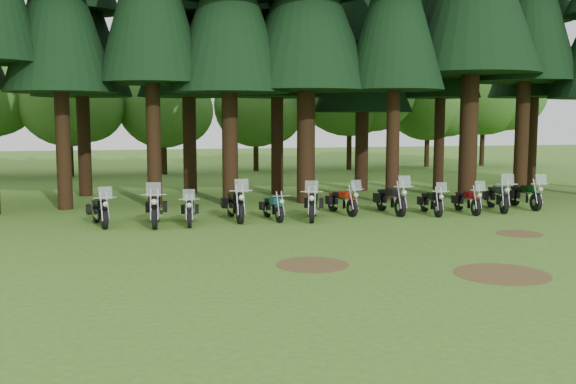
# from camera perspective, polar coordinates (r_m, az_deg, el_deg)

# --- Properties ---
(ground) EXTENTS (120.00, 120.00, 0.00)m
(ground) POSITION_cam_1_polar(r_m,az_deg,el_deg) (18.79, 9.28, -4.56)
(ground) COLOR #3B6722
(ground) RESTS_ON ground
(pine_back_4) EXTENTS (4.94, 4.94, 13.78)m
(pine_back_4) POSITION_cam_1_polar(r_m,az_deg,el_deg) (32.57, 6.71, 14.72)
(pine_back_4) COLOR #301E10
(pine_back_4) RESTS_ON ground
(decid_2) EXTENTS (6.72, 6.53, 8.40)m
(decid_2) POSITION_cam_1_polar(r_m,az_deg,el_deg) (41.81, -18.57, 8.07)
(decid_2) COLOR #301E10
(decid_2) RESTS_ON ground
(decid_3) EXTENTS (6.12, 5.95, 7.65)m
(decid_3) POSITION_cam_1_polar(r_m,az_deg,el_deg) (42.12, -10.66, 7.68)
(decid_3) COLOR #301E10
(decid_3) RESTS_ON ground
(decid_4) EXTENTS (5.93, 5.76, 7.41)m
(decid_4) POSITION_cam_1_polar(r_m,az_deg,el_deg) (44.15, -2.51, 7.54)
(decid_4) COLOR #301E10
(decid_4) RESTS_ON ground
(decid_5) EXTENTS (8.45, 8.21, 10.56)m
(decid_5) POSITION_cam_1_polar(r_m,az_deg,el_deg) (45.48, 6.08, 9.83)
(decid_5) COLOR #301E10
(decid_5) RESTS_ON ground
(decid_6) EXTENTS (7.06, 6.86, 8.82)m
(decid_6) POSITION_cam_1_polar(r_m,az_deg,el_deg) (49.24, 12.79, 8.25)
(decid_6) COLOR #301E10
(decid_6) RESTS_ON ground
(decid_7) EXTENTS (8.44, 8.20, 10.55)m
(decid_7) POSITION_cam_1_polar(r_m,az_deg,el_deg) (51.38, 17.55, 9.17)
(decid_7) COLOR #301E10
(decid_7) RESTS_ON ground
(dirt_patch_0) EXTENTS (1.80, 1.80, 0.01)m
(dirt_patch_0) POSITION_cam_1_polar(r_m,az_deg,el_deg) (15.94, 2.18, -6.46)
(dirt_patch_0) COLOR #4C3D1E
(dirt_patch_0) RESTS_ON ground
(dirt_patch_1) EXTENTS (1.40, 1.40, 0.01)m
(dirt_patch_1) POSITION_cam_1_polar(r_m,az_deg,el_deg) (21.37, 19.89, -3.51)
(dirt_patch_1) COLOR #4C3D1E
(dirt_patch_1) RESTS_ON ground
(dirt_patch_2) EXTENTS (2.20, 2.20, 0.01)m
(dirt_patch_2) POSITION_cam_1_polar(r_m,az_deg,el_deg) (15.80, 18.48, -6.91)
(dirt_patch_2) COLOR #4C3D1E
(dirt_patch_2) RESTS_ON ground
(motorcycle_0) EXTENTS (0.75, 2.26, 1.43)m
(motorcycle_0) POSITION_cam_1_polar(r_m,az_deg,el_deg) (22.48, -16.37, -1.69)
(motorcycle_0) COLOR black
(motorcycle_0) RESTS_ON ground
(motorcycle_1) EXTENTS (0.56, 2.50, 1.57)m
(motorcycle_1) POSITION_cam_1_polar(r_m,az_deg,el_deg) (22.13, -11.68, -1.56)
(motorcycle_1) COLOR black
(motorcycle_1) RESTS_ON ground
(motorcycle_2) EXTENTS (0.51, 2.10, 1.32)m
(motorcycle_2) POSITION_cam_1_polar(r_m,az_deg,el_deg) (22.09, -8.73, -1.73)
(motorcycle_2) COLOR black
(motorcycle_2) RESTS_ON ground
(motorcycle_3) EXTENTS (0.47, 2.50, 1.58)m
(motorcycle_3) POSITION_cam_1_polar(r_m,az_deg,el_deg) (22.82, -4.71, -1.19)
(motorcycle_3) COLOR black
(motorcycle_3) RESTS_ON ground
(motorcycle_4) EXTENTS (0.36, 2.00, 0.81)m
(motorcycle_4) POSITION_cam_1_polar(r_m,az_deg,el_deg) (22.88, -1.34, -1.44)
(motorcycle_4) COLOR black
(motorcycle_4) RESTS_ON ground
(motorcycle_5) EXTENTS (1.06, 2.34, 1.50)m
(motorcycle_5) POSITION_cam_1_polar(r_m,az_deg,el_deg) (22.93, 2.24, -1.20)
(motorcycle_5) COLOR black
(motorcycle_5) RESTS_ON ground
(motorcycle_6) EXTENTS (0.63, 2.21, 1.39)m
(motorcycle_6) POSITION_cam_1_polar(r_m,az_deg,el_deg) (24.28, 4.86, -0.88)
(motorcycle_6) COLOR black
(motorcycle_6) RESTS_ON ground
(motorcycle_7) EXTENTS (0.46, 2.45, 1.55)m
(motorcycle_7) POSITION_cam_1_polar(r_m,az_deg,el_deg) (24.61, 9.14, -0.71)
(motorcycle_7) COLOR black
(motorcycle_7) RESTS_ON ground
(motorcycle_8) EXTENTS (0.50, 2.09, 1.31)m
(motorcycle_8) POSITION_cam_1_polar(r_m,az_deg,el_deg) (24.71, 12.63, -0.94)
(motorcycle_8) COLOR black
(motorcycle_8) RESTS_ON ground
(motorcycle_9) EXTENTS (0.45, 2.12, 1.33)m
(motorcycle_9) POSITION_cam_1_polar(r_m,az_deg,el_deg) (25.39, 15.66, -0.82)
(motorcycle_9) COLOR black
(motorcycle_9) RESTS_ON ground
(motorcycle_10) EXTENTS (0.96, 2.44, 1.55)m
(motorcycle_10) POSITION_cam_1_polar(r_m,az_deg,el_deg) (26.41, 18.14, -0.46)
(motorcycle_10) COLOR black
(motorcycle_10) RESTS_ON ground
(motorcycle_11) EXTENTS (0.51, 2.34, 1.47)m
(motorcycle_11) POSITION_cam_1_polar(r_m,az_deg,el_deg) (27.49, 20.34, -0.34)
(motorcycle_11) COLOR black
(motorcycle_11) RESTS_ON ground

